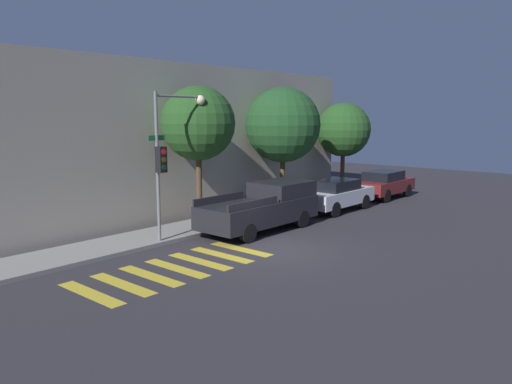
{
  "coord_description": "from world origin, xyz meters",
  "views": [
    {
      "loc": [
        -12.86,
        -10.5,
        4.54
      ],
      "look_at": [
        1.7,
        2.1,
        1.6
      ],
      "focal_mm": 35.0,
      "sensor_mm": 36.0,
      "label": 1
    }
  ],
  "objects_px": {
    "tree_near_corner": "(198,124)",
    "tree_midblock": "(283,125)",
    "sedan_middle": "(384,184)",
    "tree_far_end": "(343,130)",
    "sedan_near_corner": "(335,194)",
    "pickup_truck": "(264,207)",
    "traffic_light_pole": "(170,145)"
  },
  "relations": [
    {
      "from": "tree_near_corner",
      "to": "tree_far_end",
      "type": "height_order",
      "value": "tree_near_corner"
    },
    {
      "from": "pickup_truck",
      "to": "tree_midblock",
      "type": "bearing_deg",
      "value": 29.18
    },
    {
      "from": "tree_midblock",
      "to": "pickup_truck",
      "type": "bearing_deg",
      "value": -150.82
    },
    {
      "from": "pickup_truck",
      "to": "sedan_middle",
      "type": "height_order",
      "value": "pickup_truck"
    },
    {
      "from": "sedan_near_corner",
      "to": "sedan_middle",
      "type": "relative_size",
      "value": 1.05
    },
    {
      "from": "tree_midblock",
      "to": "sedan_middle",
      "type": "bearing_deg",
      "value": -21.23
    },
    {
      "from": "traffic_light_pole",
      "to": "tree_far_end",
      "type": "relative_size",
      "value": 1.01
    },
    {
      "from": "pickup_truck",
      "to": "tree_near_corner",
      "type": "relative_size",
      "value": 0.93
    },
    {
      "from": "sedan_middle",
      "to": "tree_far_end",
      "type": "relative_size",
      "value": 0.8
    },
    {
      "from": "tree_near_corner",
      "to": "traffic_light_pole",
      "type": "bearing_deg",
      "value": -155.06
    },
    {
      "from": "tree_midblock",
      "to": "tree_near_corner",
      "type": "bearing_deg",
      "value": -180.0
    },
    {
      "from": "sedan_middle",
      "to": "tree_near_corner",
      "type": "height_order",
      "value": "tree_near_corner"
    },
    {
      "from": "traffic_light_pole",
      "to": "sedan_near_corner",
      "type": "xyz_separation_m",
      "value": [
        9.05,
        -1.27,
        -2.7
      ]
    },
    {
      "from": "traffic_light_pole",
      "to": "sedan_middle",
      "type": "height_order",
      "value": "traffic_light_pole"
    },
    {
      "from": "pickup_truck",
      "to": "sedan_near_corner",
      "type": "distance_m",
      "value": 5.37
    },
    {
      "from": "sedan_near_corner",
      "to": "tree_midblock",
      "type": "height_order",
      "value": "tree_midblock"
    },
    {
      "from": "sedan_middle",
      "to": "tree_far_end",
      "type": "distance_m",
      "value": 3.82
    },
    {
      "from": "sedan_middle",
      "to": "tree_midblock",
      "type": "bearing_deg",
      "value": 158.77
    },
    {
      "from": "traffic_light_pole",
      "to": "tree_far_end",
      "type": "height_order",
      "value": "traffic_light_pole"
    },
    {
      "from": "pickup_truck",
      "to": "tree_far_end",
      "type": "distance_m",
      "value": 10.59
    },
    {
      "from": "tree_near_corner",
      "to": "tree_far_end",
      "type": "distance_m",
      "value": 11.22
    },
    {
      "from": "tree_near_corner",
      "to": "tree_midblock",
      "type": "height_order",
      "value": "tree_midblock"
    },
    {
      "from": "pickup_truck",
      "to": "tree_far_end",
      "type": "relative_size",
      "value": 1.01
    },
    {
      "from": "tree_midblock",
      "to": "tree_far_end",
      "type": "xyz_separation_m",
      "value": [
        5.65,
        -0.0,
        -0.35
      ]
    },
    {
      "from": "sedan_middle",
      "to": "tree_near_corner",
      "type": "distance_m",
      "value": 12.43
    },
    {
      "from": "sedan_middle",
      "to": "tree_far_end",
      "type": "bearing_deg",
      "value": 101.78
    },
    {
      "from": "tree_near_corner",
      "to": "tree_midblock",
      "type": "xyz_separation_m",
      "value": [
        5.56,
        0.0,
        -0.13
      ]
    },
    {
      "from": "pickup_truck",
      "to": "sedan_near_corner",
      "type": "xyz_separation_m",
      "value": [
        5.36,
        0.0,
        -0.13
      ]
    },
    {
      "from": "traffic_light_pole",
      "to": "sedan_middle",
      "type": "bearing_deg",
      "value": -5.15
    },
    {
      "from": "tree_midblock",
      "to": "sedan_near_corner",
      "type": "bearing_deg",
      "value": -65.52
    },
    {
      "from": "sedan_near_corner",
      "to": "sedan_middle",
      "type": "distance_m",
      "value": 5.06
    },
    {
      "from": "tree_far_end",
      "to": "pickup_truck",
      "type": "bearing_deg",
      "value": -166.47
    }
  ]
}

